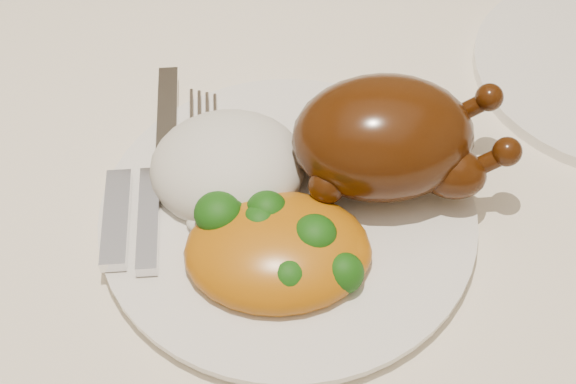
# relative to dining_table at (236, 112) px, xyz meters

# --- Properties ---
(dining_table) EXTENTS (1.60, 0.90, 0.76)m
(dining_table) POSITION_rel_dining_table_xyz_m (0.00, 0.00, 0.00)
(dining_table) COLOR brown
(dining_table) RESTS_ON floor
(tablecloth) EXTENTS (1.73, 1.03, 0.18)m
(tablecloth) POSITION_rel_dining_table_xyz_m (0.00, 0.00, 0.07)
(tablecloth) COLOR white
(tablecloth) RESTS_ON dining_table
(dinner_plate) EXTENTS (0.27, 0.27, 0.01)m
(dinner_plate) POSITION_rel_dining_table_xyz_m (0.11, -0.18, 0.11)
(dinner_plate) COLOR white
(dinner_plate) RESTS_ON tablecloth
(roast_chicken) EXTENTS (0.17, 0.13, 0.08)m
(roast_chicken) POSITION_rel_dining_table_xyz_m (0.16, -0.13, 0.15)
(roast_chicken) COLOR #441D07
(roast_chicken) RESTS_ON dinner_plate
(rice_mound) EXTENTS (0.14, 0.14, 0.06)m
(rice_mound) POSITION_rel_dining_table_xyz_m (0.06, -0.17, 0.12)
(rice_mound) COLOR white
(rice_mound) RESTS_ON dinner_plate
(mac_and_cheese) EXTENTS (0.15, 0.13, 0.05)m
(mac_and_cheese) POSITION_rel_dining_table_xyz_m (0.11, -0.22, 0.12)
(mac_and_cheese) COLOR #C6780C
(mac_and_cheese) RESTS_ON dinner_plate
(cutlery) EXTENTS (0.07, 0.19, 0.01)m
(cutlery) POSITION_rel_dining_table_xyz_m (0.01, -0.20, 0.12)
(cutlery) COLOR silver
(cutlery) RESTS_ON dinner_plate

